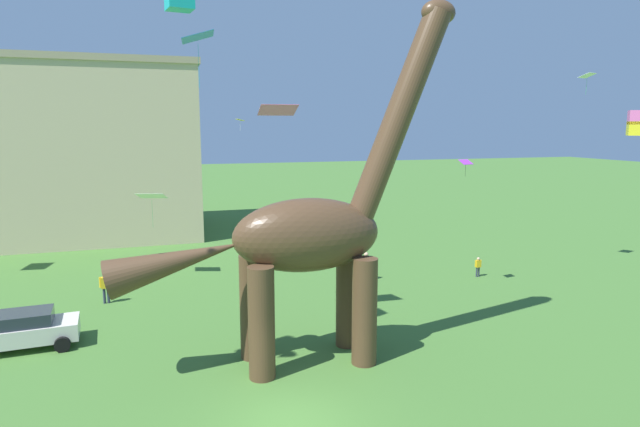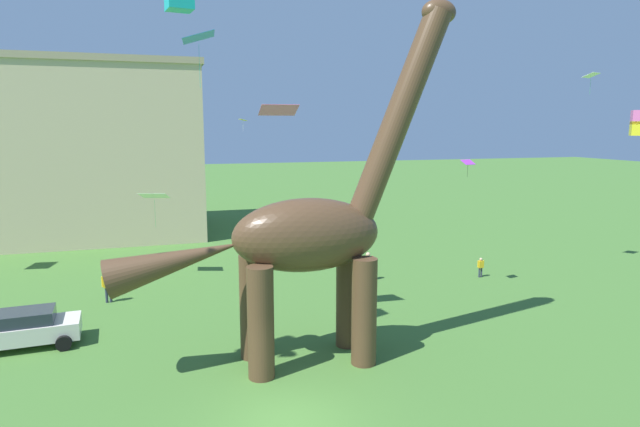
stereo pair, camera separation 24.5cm
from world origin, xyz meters
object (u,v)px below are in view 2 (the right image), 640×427
person_near_flyer (368,264)px  kite_near_low (279,110)px  parked_sedan_left (25,328)px  kite_mid_right (468,162)px  kite_far_right (154,196)px  dinosaur_sculpture (305,235)px  kite_mid_left (199,37)px  kite_mid_center (243,120)px  person_photographer (481,265)px  person_watching_child (108,284)px  kite_drifting (591,75)px

person_near_flyer → kite_near_low: 12.40m
parked_sedan_left → person_near_flyer: 17.93m
kite_mid_right → kite_far_right: bearing=154.3°
dinosaur_sculpture → kite_near_low: size_ratio=8.31×
kite_mid_left → kite_mid_right: bearing=8.1°
kite_near_low → kite_mid_center: kite_near_low is taller
kite_far_right → kite_mid_center: (5.90, 3.49, 4.48)m
person_near_flyer → kite_near_low: size_ratio=1.04×
person_photographer → person_watching_child: person_watching_child is taller
person_photographer → person_watching_child: (-21.28, 1.54, 0.27)m
person_watching_child → kite_mid_right: (18.63, -3.81, 6.18)m
parked_sedan_left → kite_mid_left: (7.40, -0.70, 11.84)m
person_photographer → kite_drifting: bearing=-43.1°
person_near_flyer → kite_mid_left: size_ratio=0.79×
kite_mid_left → kite_mid_center: bearing=74.0°
dinosaur_sculpture → kite_mid_center: size_ratio=17.05×
dinosaur_sculpture → person_watching_child: 13.21m
kite_drifting → kite_mid_right: size_ratio=1.37×
person_watching_child → kite_drifting: size_ratio=1.31×
person_watching_child → kite_far_right: 6.16m
person_near_flyer → kite_drifting: kite_drifting is taller
person_photographer → kite_far_right: 20.04m
person_watching_child → kite_far_right: size_ratio=0.79×
kite_far_right → kite_mid_left: size_ratio=0.95×
kite_mid_left → kite_mid_right: (14.04, 2.00, -5.45)m
kite_drifting → kite_far_right: size_ratio=0.60×
kite_drifting → kite_mid_center: 21.87m
kite_mid_center → kite_near_low: bearing=-92.4°
parked_sedan_left → kite_near_low: bearing=-9.1°
kite_mid_left → kite_far_right: bearing=102.1°
dinosaur_sculpture → person_watching_child: bearing=149.6°
kite_drifting → person_near_flyer: bearing=172.1°
person_photographer → kite_far_right: size_ratio=0.58×
kite_mid_center → person_near_flyer: bearing=-51.7°
person_watching_child → kite_mid_left: kite_mid_left is taller
person_photographer → kite_mid_center: (-12.90, 8.97, 8.78)m
kite_drifting → person_watching_child: bearing=175.7°
dinosaur_sculpture → kite_far_right: dinosaur_sculpture is taller
parked_sedan_left → person_watching_child: 5.83m
kite_mid_left → kite_mid_center: 14.13m
person_near_flyer → kite_mid_right: 8.25m
person_watching_child → kite_mid_right: kite_mid_right is taller
person_near_flyer → kite_mid_left: bearing=4.1°
kite_mid_right → kite_mid_left: bearing=-171.9°
kite_drifting → kite_mid_left: 23.60m
person_near_flyer → kite_mid_left: (-9.85, -5.58, 11.59)m
parked_sedan_left → kite_drifting: bearing=1.6°
kite_far_right → kite_mid_right: 18.04m
person_photographer → kite_far_right: bearing=125.6°
parked_sedan_left → kite_near_low: size_ratio=2.59×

